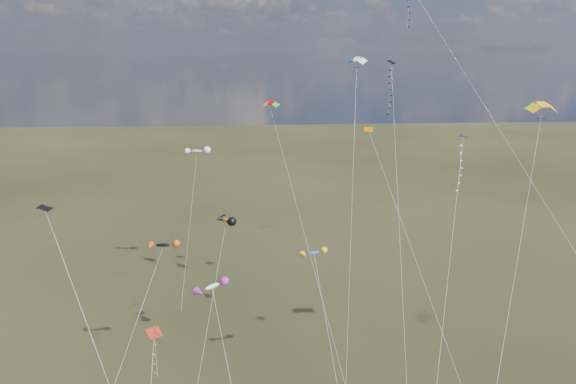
{
  "coord_description": "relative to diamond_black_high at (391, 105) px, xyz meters",
  "views": [
    {
      "loc": [
        -3.86,
        -33.44,
        33.42
      ],
      "look_at": [
        0.0,
        18.0,
        19.0
      ],
      "focal_mm": 32.0,
      "sensor_mm": 36.0,
      "label": 1
    }
  ],
  "objects": [
    {
      "name": "diamond_black_mid",
      "position": [
        -28.95,
        -25.5,
        -11.1
      ],
      "size": [
        12.15,
        15.26,
        22.07
      ],
      "color": "black",
      "rests_on": "ground"
    },
    {
      "name": "diamond_navy_right",
      "position": [
        2.9,
        -14.3,
        -5.56
      ],
      "size": [
        8.62,
        18.39,
        25.67
      ],
      "color": "#0F1247",
      "rests_on": "ground"
    },
    {
      "name": "diamond_navy_tall",
      "position": [
        3.35,
        -2.06,
        7.57
      ],
      "size": [
        20.42,
        27.22,
        40.53
      ],
      "color": "#121753",
      "rests_on": "ground"
    },
    {
      "name": "parafoil_tricolor",
      "position": [
        -13.77,
        6.47,
        -0.56
      ],
      "size": [
        7.76,
        23.25,
        27.32
      ],
      "color": "yellow",
      "rests_on": "ground"
    },
    {
      "name": "diamond_black_high",
      "position": [
        0.0,
        0.0,
        0.0
      ],
      "size": [
        4.97,
        28.87,
        32.14
      ],
      "color": "black",
      "rests_on": "ground"
    },
    {
      "name": "novelty_orange_black",
      "position": [
        -19.37,
        -6.7,
        -11.58
      ],
      "size": [
        4.44,
        10.92,
        16.17
      ],
      "color": "orange",
      "rests_on": "ground"
    },
    {
      "name": "novelty_black_orange",
      "position": [
        -25.92,
        -8.49,
        -13.55
      ],
      "size": [
        6.57,
        10.5,
        14.06
      ],
      "color": "black",
      "rests_on": "ground"
    },
    {
      "name": "diamond_orange_center",
      "position": [
        -1.98,
        -10.62,
        -8.72
      ],
      "size": [
        8.2,
        16.24,
        25.43
      ],
      "color": "#C95C00",
      "rests_on": "ground"
    },
    {
      "name": "diamond_red_low",
      "position": [
        -23.6,
        -27.51,
        -15.29
      ],
      "size": [
        1.24,
        12.65,
        14.38
      ],
      "color": "#A42114",
      "rests_on": "ground"
    },
    {
      "name": "novelty_redwhite_stripe",
      "position": [
        -24.49,
        15.93,
        -8.32
      ],
      "size": [
        3.55,
        14.69,
        19.48
      ],
      "color": "red",
      "rests_on": "ground"
    },
    {
      "name": "novelty_blue_yellow",
      "position": [
        -10.33,
        -11.75,
        -13.61
      ],
      "size": [
        3.11,
        12.73,
        14.0
      ],
      "color": "blue",
      "rests_on": "ground"
    },
    {
      "name": "parafoil_yellow",
      "position": [
        10.8,
        -13.16,
        1.21
      ],
      "size": [
        13.96,
        20.17,
        29.11
      ],
      "color": "#E8AF06",
      "rests_on": "ground"
    },
    {
      "name": "novelty_white_purple",
      "position": [
        -19.74,
        -22.66,
        -11.67
      ],
      "size": [
        5.13,
        12.21,
        15.9
      ],
      "color": "white",
      "rests_on": "ground"
    },
    {
      "name": "parafoil_blue_white",
      "position": [
        -4.05,
        0.86,
        4.96
      ],
      "size": [
        4.95,
        19.14,
        32.87
      ],
      "color": "blue",
      "rests_on": "ground"
    }
  ]
}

